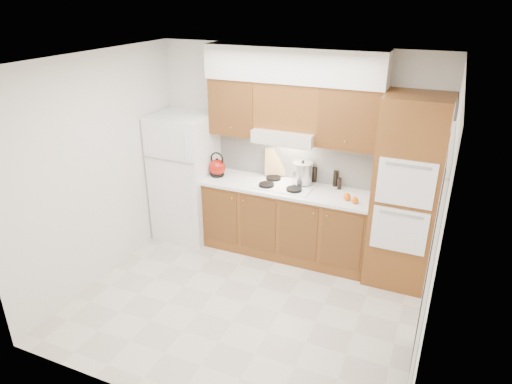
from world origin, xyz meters
TOP-DOWN VIEW (x-y plane):
  - floor at (0.00, 0.00)m, footprint 3.60×3.60m
  - ceiling at (0.00, 0.00)m, footprint 3.60×3.60m
  - wall_back at (0.00, 1.50)m, footprint 3.60×0.02m
  - wall_left at (-1.80, 0.00)m, footprint 0.02×3.00m
  - wall_right at (1.80, 0.00)m, footprint 0.02×3.00m
  - fridge at (-1.41, 1.14)m, footprint 0.75×0.72m
  - base_cabinets at (0.02, 1.20)m, footprint 2.11×0.60m
  - countertop at (0.03, 1.19)m, footprint 2.13×0.62m
  - backsplash at (0.02, 1.49)m, footprint 2.11×0.03m
  - oven_cabinet at (1.44, 1.18)m, footprint 0.70×0.65m
  - upper_cab_left at (-0.71, 1.33)m, footprint 0.63×0.33m
  - upper_cab_right at (0.72, 1.33)m, footprint 0.73×0.33m
  - range_hood at (-0.02, 1.27)m, footprint 0.75×0.45m
  - upper_cab_over_hood at (-0.02, 1.33)m, footprint 0.75×0.33m
  - soffit at (0.03, 1.32)m, footprint 2.13×0.36m
  - cooktop at (-0.02, 1.21)m, footprint 0.74×0.50m
  - doorway at (1.79, -0.35)m, footprint 0.02×0.90m
  - wall_clock at (1.79, 0.55)m, footprint 0.02×0.30m
  - kettle at (-0.93, 1.17)m, footprint 0.23×0.23m
  - cutting_board at (-0.23, 1.45)m, footprint 0.28×0.17m
  - stock_pot at (0.18, 1.33)m, footprint 0.25×0.25m
  - condiment_a at (0.30, 1.45)m, footprint 0.07×0.07m
  - condiment_b at (0.57, 1.45)m, footprint 0.08×0.08m
  - condiment_c at (0.64, 1.37)m, footprint 0.06×0.06m
  - orange_near at (0.90, 1.04)m, footprint 0.09×0.09m
  - orange_far at (0.80, 1.09)m, footprint 0.10×0.10m

SIDE VIEW (x-z plane):
  - floor at x=0.00m, z-range 0.00..0.00m
  - base_cabinets at x=0.02m, z-range 0.00..0.90m
  - fridge at x=-1.41m, z-range 0.00..1.72m
  - countertop at x=0.03m, z-range 0.90..0.94m
  - cooktop at x=-0.02m, z-range 0.94..0.95m
  - orange_near at x=0.90m, z-range 0.94..1.02m
  - orange_far at x=0.80m, z-range 0.94..1.03m
  - condiment_c at x=0.64m, z-range 0.94..1.08m
  - condiment_b at x=0.57m, z-range 0.94..1.14m
  - condiment_a at x=0.30m, z-range 0.94..1.15m
  - doorway at x=1.79m, z-range 0.00..2.10m
  - kettle at x=-0.93m, z-range 0.95..1.17m
  - stock_pot at x=0.18m, z-range 0.97..1.23m
  - oven_cabinet at x=1.44m, z-range 0.00..2.20m
  - cutting_board at x=-0.23m, z-range 0.97..1.31m
  - backsplash at x=0.02m, z-range 0.94..1.50m
  - wall_back at x=0.00m, z-range 0.00..2.60m
  - wall_left at x=-1.80m, z-range 0.00..2.60m
  - wall_right at x=1.80m, z-range 0.00..2.60m
  - range_hood at x=-0.02m, z-range 1.50..1.65m
  - upper_cab_left at x=-0.71m, z-range 1.50..2.20m
  - upper_cab_right at x=0.72m, z-range 1.50..2.20m
  - upper_cab_over_hood at x=-0.02m, z-range 1.65..2.20m
  - wall_clock at x=1.79m, z-range 2.00..2.30m
  - soffit at x=0.03m, z-range 2.20..2.60m
  - ceiling at x=0.00m, z-range 2.60..2.60m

